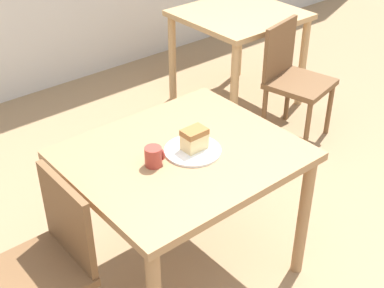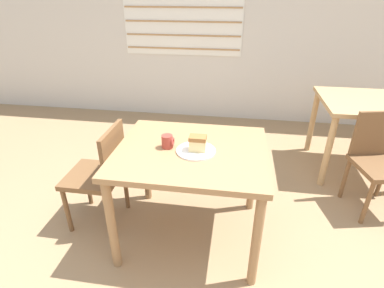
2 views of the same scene
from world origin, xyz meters
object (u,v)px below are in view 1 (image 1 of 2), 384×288
at_px(dining_table_near, 183,171).
at_px(dining_table_far, 239,28).
at_px(chair_near_window, 46,264).
at_px(plate, 193,151).
at_px(chair_far_corner, 293,76).
at_px(cake_slice, 194,139).
at_px(coffee_mug, 154,156).

distance_m(dining_table_near, dining_table_far, 1.95).
distance_m(chair_near_window, plate, 0.81).
xyz_separation_m(chair_far_corner, plate, (-1.45, -0.62, 0.29)).
bearing_deg(plate, cake_slice, 9.19).
relative_size(chair_near_window, plate, 3.18).
height_order(chair_near_window, chair_far_corner, same).
height_order(dining_table_near, plate, plate).
bearing_deg(dining_table_near, dining_table_far, 38.19).
height_order(dining_table_near, dining_table_far, dining_table_far).
distance_m(dining_table_far, chair_near_window, 2.53).
bearing_deg(chair_near_window, dining_table_near, 86.22).
relative_size(dining_table_near, cake_slice, 9.07).
bearing_deg(dining_table_far, chair_near_window, -152.67).
relative_size(dining_table_near, chair_far_corner, 1.22).
bearing_deg(dining_table_far, chair_far_corner, -94.35).
bearing_deg(chair_far_corner, chair_near_window, -178.37).
distance_m(dining_table_far, plate, 1.94).
distance_m(dining_table_far, chair_far_corner, 0.64).
bearing_deg(chair_far_corner, plate, -169.19).
distance_m(dining_table_far, coffee_mug, 2.08).
distance_m(chair_near_window, coffee_mug, 0.64).
relative_size(chair_far_corner, cake_slice, 7.45).
height_order(plate, coffee_mug, coffee_mug).
height_order(dining_table_near, coffee_mug, coffee_mug).
relative_size(dining_table_near, coffee_mug, 11.26).
bearing_deg(dining_table_far, plate, -140.52).
bearing_deg(plate, dining_table_near, 145.37).
relative_size(dining_table_near, chair_near_window, 1.22).
relative_size(plate, cake_slice, 2.34).
bearing_deg(chair_far_corner, coffee_mug, -172.59).
bearing_deg(dining_table_far, cake_slice, -140.35).
relative_size(dining_table_far, chair_far_corner, 1.01).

